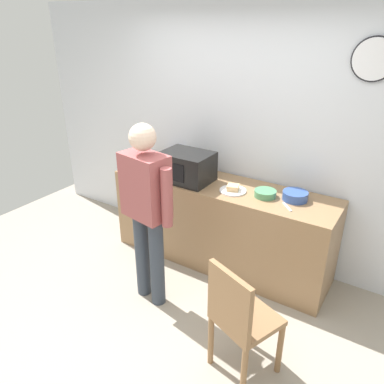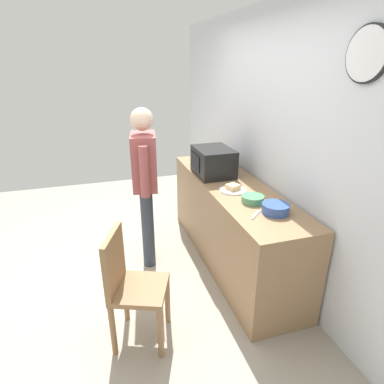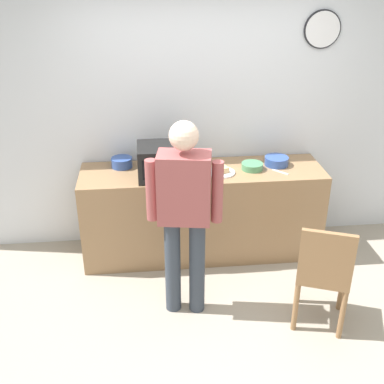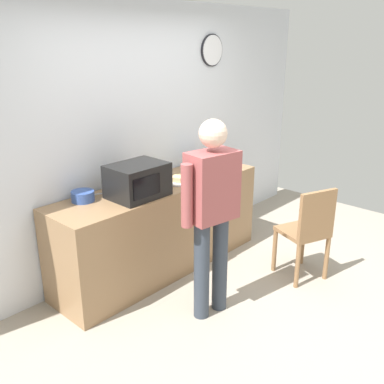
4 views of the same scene
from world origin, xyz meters
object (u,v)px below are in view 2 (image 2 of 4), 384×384
(person_standing, at_px, (145,177))
(sandwich_plate, at_px, (233,189))
(salad_bowl, at_px, (276,208))
(spoon_utensil, at_px, (230,167))
(mixing_bowl, at_px, (221,159))
(cereal_bowl, at_px, (253,199))
(wooden_chair, at_px, (130,283))
(microwave, at_px, (213,162))
(fork_utensil, at_px, (256,215))

(person_standing, bearing_deg, sandwich_plate, 62.33)
(salad_bowl, distance_m, spoon_utensil, 1.26)
(mixing_bowl, bearing_deg, spoon_utensil, 7.08)
(cereal_bowl, distance_m, mixing_bowl, 1.24)
(salad_bowl, distance_m, wooden_chair, 1.32)
(sandwich_plate, relative_size, person_standing, 0.15)
(cereal_bowl, bearing_deg, salad_bowl, 17.34)
(spoon_utensil, height_order, wooden_chair, wooden_chair)
(microwave, height_order, fork_utensil, microwave)
(spoon_utensil, relative_size, person_standing, 0.10)
(sandwich_plate, distance_m, wooden_chair, 1.34)
(cereal_bowl, distance_m, spoon_utensil, 1.02)
(salad_bowl, relative_size, wooden_chair, 0.24)
(microwave, xyz_separation_m, salad_bowl, (1.08, 0.15, -0.11))
(fork_utensil, bearing_deg, wooden_chair, -85.60)
(spoon_utensil, bearing_deg, fork_utensil, -14.21)
(microwave, xyz_separation_m, fork_utensil, (1.07, -0.03, -0.15))
(cereal_bowl, bearing_deg, microwave, -174.99)
(microwave, height_order, spoon_utensil, microwave)
(sandwich_plate, relative_size, fork_utensil, 1.51)
(mixing_bowl, relative_size, spoon_utensil, 1.18)
(mixing_bowl, bearing_deg, wooden_chair, -40.92)
(mixing_bowl, bearing_deg, cereal_bowl, -8.67)
(microwave, relative_size, sandwich_plate, 1.94)
(sandwich_plate, distance_m, fork_utensil, 0.56)
(microwave, relative_size, wooden_chair, 0.53)
(sandwich_plate, height_order, cereal_bowl, sandwich_plate)
(wooden_chair, bearing_deg, microwave, 136.58)
(fork_utensil, relative_size, person_standing, 0.10)
(fork_utensil, xyz_separation_m, spoon_utensil, (-1.25, 0.32, 0.00))
(fork_utensil, distance_m, wooden_chair, 1.14)
(spoon_utensil, bearing_deg, person_standing, -75.45)
(microwave, relative_size, fork_utensil, 2.94)
(person_standing, bearing_deg, cereal_bowl, 49.71)
(sandwich_plate, relative_size, wooden_chair, 0.27)
(microwave, distance_m, mixing_bowl, 0.49)
(person_standing, height_order, wooden_chair, person_standing)
(spoon_utensil, bearing_deg, wooden_chair, -46.13)
(mixing_bowl, relative_size, person_standing, 0.12)
(sandwich_plate, distance_m, salad_bowl, 0.58)
(mixing_bowl, height_order, spoon_utensil, mixing_bowl)
(mixing_bowl, height_order, fork_utensil, mixing_bowl)
(microwave, distance_m, wooden_chair, 1.68)
(salad_bowl, height_order, wooden_chair, salad_bowl)
(salad_bowl, distance_m, cereal_bowl, 0.27)
(cereal_bowl, xyz_separation_m, wooden_chair, (0.33, -1.17, -0.41))
(sandwich_plate, bearing_deg, microwave, -178.40)
(cereal_bowl, bearing_deg, mixing_bowl, 171.33)
(spoon_utensil, relative_size, wooden_chair, 0.18)
(spoon_utensil, xyz_separation_m, wooden_chair, (1.33, -1.38, -0.38))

